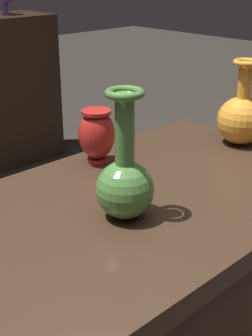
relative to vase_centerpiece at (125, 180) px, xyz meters
The scene contains 4 objects.
display_plinth 0.49m from the vase_centerpiece, 42.03° to the left, with size 1.20×0.64×0.80m.
vase_centerpiece is the anchor object (origin of this frame).
vase_tall_behind 0.58m from the vase_centerpiece, ahead, with size 0.15×0.15×0.26m.
vase_left_accent 0.32m from the vase_centerpiece, 60.01° to the left, with size 0.10×0.10×0.15m.
Camera 1 is at (-0.71, -0.73, 1.32)m, focal length 52.42 mm.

